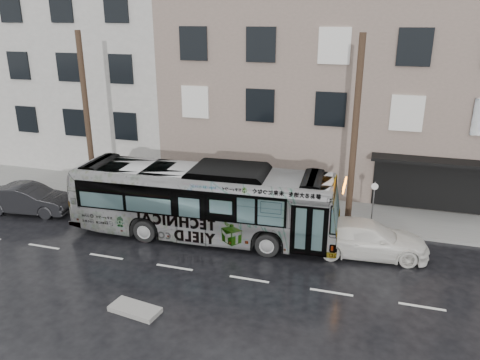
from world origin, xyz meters
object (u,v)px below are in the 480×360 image
object	(u,v)px
white_sedan	(366,238)
dark_sedan	(29,199)
utility_pole_front	(355,136)
sign_post	(373,206)
utility_pole_rear	(87,118)
bus	(203,201)

from	to	relation	value
white_sedan	dark_sedan	bearing A→B (deg)	84.97
utility_pole_front	sign_post	bearing A→B (deg)	0.00
utility_pole_front	utility_pole_rear	distance (m)	14.00
utility_pole_front	sign_post	size ratio (longest dim) A/B	3.75
bus	dark_sedan	world-z (taller)	bus
utility_pole_front	dark_sedan	size ratio (longest dim) A/B	1.96
utility_pole_front	bus	distance (m)	7.52
utility_pole_front	sign_post	xyz separation A→B (m)	(1.10, 0.00, -3.30)
utility_pole_front	white_sedan	world-z (taller)	utility_pole_front
utility_pole_front	bus	bearing A→B (deg)	-157.73
utility_pole_rear	dark_sedan	size ratio (longest dim) A/B	1.96
utility_pole_rear	bus	size ratio (longest dim) A/B	0.72
white_sedan	dark_sedan	xyz separation A→B (m)	(-17.14, -0.37, 0.00)
white_sedan	dark_sedan	world-z (taller)	dark_sedan
bus	white_sedan	size ratio (longest dim) A/B	2.40
utility_pole_rear	bus	bearing A→B (deg)	-19.09
utility_pole_rear	sign_post	distance (m)	15.46
dark_sedan	utility_pole_front	bearing A→B (deg)	-87.81
utility_pole_rear	sign_post	xyz separation A→B (m)	(15.10, 0.00, -3.30)
white_sedan	utility_pole_rear	bearing A→B (deg)	74.90
utility_pole_rear	sign_post	size ratio (longest dim) A/B	3.75
sign_post	dark_sedan	bearing A→B (deg)	-171.14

